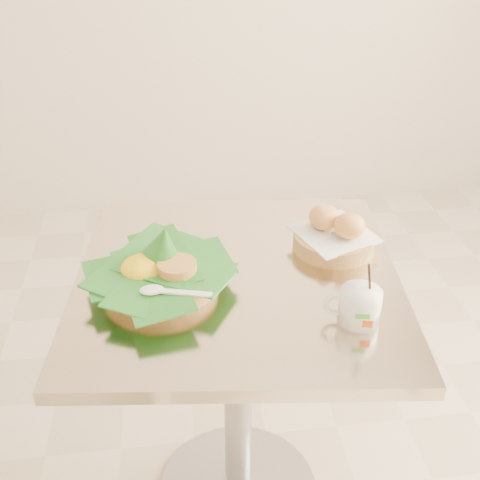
{
  "coord_description": "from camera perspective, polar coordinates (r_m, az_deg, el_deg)",
  "views": [
    {
      "loc": [
        -0.02,
        -1.05,
        1.49
      ],
      "look_at": [
        0.12,
        0.05,
        0.82
      ],
      "focal_mm": 45.0,
      "sensor_mm": 36.0,
      "label": 1
    }
  ],
  "objects": [
    {
      "name": "cafe_table",
      "position": [
        1.45,
        -0.21,
        -10.46
      ],
      "size": [
        0.77,
        0.77,
        0.75
      ],
      "rotation": [
        0.0,
        0.0,
        -0.11
      ],
      "color": "gray",
      "rests_on": "floor"
    },
    {
      "name": "bread_basket",
      "position": [
        1.41,
        8.96,
        0.48
      ],
      "size": [
        0.21,
        0.21,
        0.1
      ],
      "rotation": [
        0.0,
        0.0,
        -0.41
      ],
      "color": "#AE864A",
      "rests_on": "cafe_table"
    },
    {
      "name": "rice_basket",
      "position": [
        1.27,
        -7.64,
        -2.69
      ],
      "size": [
        0.3,
        0.3,
        0.15
      ],
      "rotation": [
        0.0,
        0.0,
        0.05
      ],
      "color": "#AE864A",
      "rests_on": "cafe_table"
    },
    {
      "name": "coffee_mug",
      "position": [
        1.18,
        11.19,
        -6.07
      ],
      "size": [
        0.11,
        0.09,
        0.14
      ],
      "rotation": [
        0.0,
        0.0,
        -0.19
      ],
      "color": "white",
      "rests_on": "cafe_table"
    }
  ]
}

